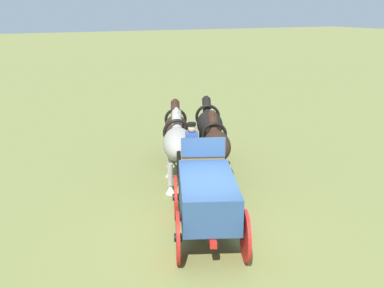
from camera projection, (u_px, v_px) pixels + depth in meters
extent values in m
plane|color=olive|center=(207.00, 236.00, 11.71)|extent=(220.00, 220.00, 0.00)
cube|color=#2D4C7A|center=(207.00, 195.00, 11.37)|extent=(3.22, 2.44, 0.91)
cube|color=brown|center=(202.00, 155.00, 12.85)|extent=(1.02, 1.36, 0.12)
cube|color=#2D4C7A|center=(201.00, 170.00, 13.41)|extent=(0.67, 1.10, 0.60)
cube|color=#2D4C7A|center=(203.00, 147.00, 12.47)|extent=(0.56, 1.15, 0.55)
cube|color=red|center=(207.00, 215.00, 11.53)|extent=(2.99, 1.45, 0.16)
cylinder|color=red|center=(176.00, 197.00, 12.60)|extent=(1.17, 0.58, 1.25)
cylinder|color=black|center=(176.00, 197.00, 12.60)|extent=(0.26, 0.25, 0.20)
cylinder|color=red|center=(231.00, 196.00, 12.68)|extent=(1.17, 0.58, 1.25)
cylinder|color=black|center=(231.00, 196.00, 12.68)|extent=(0.26, 0.25, 0.20)
cylinder|color=red|center=(178.00, 238.00, 10.37)|extent=(1.17, 0.58, 1.25)
cylinder|color=black|center=(178.00, 238.00, 10.37)|extent=(0.26, 0.25, 0.20)
cylinder|color=red|center=(245.00, 236.00, 10.46)|extent=(1.17, 0.58, 1.25)
cylinder|color=black|center=(245.00, 236.00, 10.46)|extent=(0.26, 0.25, 0.20)
cylinder|color=brown|center=(199.00, 175.00, 14.14)|extent=(2.42, 1.15, 0.10)
cube|color=#BCB293|center=(192.00, 150.00, 12.91)|extent=(0.50, 0.46, 0.16)
cube|color=#334C99|center=(192.00, 142.00, 12.72)|extent=(0.37, 0.43, 0.55)
sphere|color=tan|center=(192.00, 129.00, 12.61)|extent=(0.22, 0.22, 0.22)
cylinder|color=black|center=(192.00, 124.00, 12.57)|extent=(0.24, 0.24, 0.08)
ellipsoid|color=#9E998E|center=(178.00, 144.00, 14.75)|extent=(2.40, 1.79, 0.99)
cylinder|color=#9E998E|center=(170.00, 159.00, 15.69)|extent=(0.18, 0.18, 0.72)
cone|color=silver|center=(170.00, 173.00, 15.84)|extent=(0.30, 0.30, 0.31)
cylinder|color=#9E998E|center=(185.00, 159.00, 15.72)|extent=(0.18, 0.18, 0.72)
cone|color=silver|center=(185.00, 172.00, 15.87)|extent=(0.30, 0.30, 0.31)
cylinder|color=#9E998E|center=(170.00, 174.00, 14.22)|extent=(0.18, 0.18, 0.72)
cone|color=silver|center=(170.00, 189.00, 14.37)|extent=(0.30, 0.30, 0.31)
cylinder|color=#9E998E|center=(187.00, 174.00, 14.25)|extent=(0.18, 0.18, 0.72)
cone|color=silver|center=(187.00, 189.00, 14.40)|extent=(0.30, 0.30, 0.31)
cylinder|color=#9E998E|center=(177.00, 122.00, 15.92)|extent=(1.01, 0.71, 0.81)
ellipsoid|color=#9E998E|center=(176.00, 113.00, 16.20)|extent=(0.65, 0.48, 0.32)
cube|color=silver|center=(176.00, 111.00, 16.47)|extent=(0.10, 0.12, 0.24)
torus|color=black|center=(177.00, 133.00, 15.66)|extent=(0.52, 0.97, 1.01)
cylinder|color=black|center=(179.00, 164.00, 13.74)|extent=(0.14, 0.14, 0.80)
ellipsoid|color=#331E14|center=(217.00, 145.00, 14.84)|extent=(2.26, 1.65, 0.88)
cylinder|color=#331E14|center=(208.00, 159.00, 15.73)|extent=(0.18, 0.18, 0.70)
cone|color=silver|center=(207.00, 172.00, 15.87)|extent=(0.30, 0.30, 0.30)
cylinder|color=#331E14|center=(221.00, 159.00, 15.76)|extent=(0.18, 0.18, 0.70)
cone|color=silver|center=(221.00, 172.00, 15.90)|extent=(0.30, 0.30, 0.30)
cylinder|color=#331E14|center=(212.00, 173.00, 14.34)|extent=(0.18, 0.18, 0.70)
cone|color=silver|center=(212.00, 188.00, 14.48)|extent=(0.30, 0.30, 0.30)
cylinder|color=#331E14|center=(227.00, 173.00, 14.37)|extent=(0.18, 0.18, 0.70)
cone|color=silver|center=(226.00, 188.00, 14.51)|extent=(0.30, 0.30, 0.30)
cylinder|color=#331E14|center=(213.00, 124.00, 15.97)|extent=(1.01, 0.71, 0.81)
ellipsoid|color=#331E14|center=(212.00, 115.00, 16.25)|extent=(0.65, 0.48, 0.32)
cube|color=silver|center=(212.00, 113.00, 16.52)|extent=(0.10, 0.12, 0.24)
torus|color=black|center=(214.00, 135.00, 15.70)|extent=(0.48, 0.88, 0.91)
cylinder|color=black|center=(221.00, 165.00, 13.88)|extent=(0.14, 0.14, 0.80)
ellipsoid|color=#331E14|center=(176.00, 127.00, 17.27)|extent=(2.16, 1.60, 0.87)
cylinder|color=#331E14|center=(170.00, 140.00, 18.12)|extent=(0.18, 0.18, 0.67)
cone|color=silver|center=(170.00, 151.00, 18.26)|extent=(0.30, 0.30, 0.29)
cylinder|color=#331E14|center=(182.00, 140.00, 18.14)|extent=(0.18, 0.18, 0.67)
cone|color=silver|center=(182.00, 151.00, 18.28)|extent=(0.30, 0.30, 0.29)
cylinder|color=#331E14|center=(170.00, 150.00, 16.79)|extent=(0.18, 0.18, 0.67)
cone|color=silver|center=(171.00, 162.00, 16.93)|extent=(0.30, 0.30, 0.29)
cylinder|color=#331E14|center=(183.00, 150.00, 16.82)|extent=(0.18, 0.18, 0.67)
cone|color=silver|center=(183.00, 162.00, 16.96)|extent=(0.30, 0.30, 0.29)
cylinder|color=#331E14|center=(175.00, 110.00, 18.36)|extent=(1.01, 0.71, 0.81)
ellipsoid|color=#331E14|center=(175.00, 102.00, 18.63)|extent=(0.65, 0.48, 0.32)
cube|color=silver|center=(175.00, 101.00, 18.90)|extent=(0.10, 0.12, 0.24)
torus|color=black|center=(176.00, 119.00, 18.09)|extent=(0.48, 0.87, 0.90)
cylinder|color=black|center=(177.00, 142.00, 16.36)|extent=(0.14, 0.14, 0.80)
ellipsoid|color=black|center=(210.00, 124.00, 17.31)|extent=(2.19, 1.70, 0.99)
cylinder|color=black|center=(201.00, 139.00, 18.17)|extent=(0.18, 0.18, 0.70)
cone|color=silver|center=(201.00, 150.00, 18.32)|extent=(0.30, 0.30, 0.30)
cylinder|color=black|center=(215.00, 139.00, 18.20)|extent=(0.18, 0.18, 0.70)
cone|color=silver|center=(214.00, 150.00, 18.34)|extent=(0.30, 0.30, 0.30)
cylinder|color=black|center=(204.00, 149.00, 16.86)|extent=(0.18, 0.18, 0.70)
cone|color=silver|center=(204.00, 161.00, 17.01)|extent=(0.30, 0.30, 0.30)
cylinder|color=black|center=(218.00, 149.00, 16.89)|extent=(0.18, 0.18, 0.70)
cone|color=silver|center=(218.00, 161.00, 17.04)|extent=(0.30, 0.30, 0.30)
cylinder|color=black|center=(207.00, 107.00, 18.38)|extent=(1.01, 0.71, 0.81)
ellipsoid|color=black|center=(206.00, 99.00, 18.66)|extent=(0.65, 0.48, 0.32)
cube|color=silver|center=(206.00, 98.00, 18.93)|extent=(0.10, 0.12, 0.24)
torus|color=black|center=(208.00, 117.00, 18.12)|extent=(0.52, 0.97, 1.01)
cylinder|color=black|center=(212.00, 139.00, 16.41)|extent=(0.14, 0.14, 0.80)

